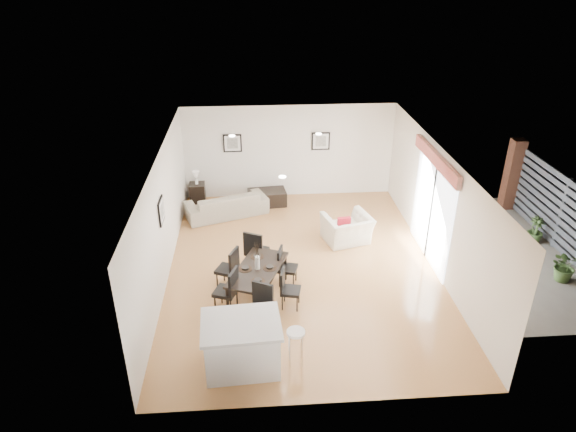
{
  "coord_description": "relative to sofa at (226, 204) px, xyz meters",
  "views": [
    {
      "loc": [
        -1.04,
        -9.86,
        6.39
      ],
      "look_at": [
        -0.29,
        0.4,
        1.12
      ],
      "focal_mm": 32.0,
      "sensor_mm": 36.0,
      "label": 1
    }
  ],
  "objects": [
    {
      "name": "bar_stool",
      "position": [
        1.39,
        -5.86,
        0.28
      ],
      "size": [
        0.32,
        0.32,
        0.7
      ],
      "color": "white",
      "rests_on": "ground"
    },
    {
      "name": "kitchen_island",
      "position": [
        0.47,
        -5.86,
        0.15
      ],
      "size": [
        1.39,
        1.1,
        0.93
      ],
      "rotation": [
        0.0,
        0.0,
        0.06
      ],
      "color": "white",
      "rests_on": "ground"
    },
    {
      "name": "dining_chair_wnear",
      "position": [
        0.21,
        -4.27,
        0.21
      ],
      "size": [
        0.55,
        0.55,
        0.95
      ],
      "rotation": [
        0.0,
        0.0,
        -1.93
      ],
      "color": "black",
      "rests_on": "ground"
    },
    {
      "name": "dining_chair_head",
      "position": [
        0.82,
        -4.84,
        0.21
      ],
      "size": [
        0.57,
        0.57,
        0.94
      ],
      "rotation": [
        0.0,
        0.0,
        -0.46
      ],
      "color": "black",
      "rests_on": "ground"
    },
    {
      "name": "dining_chair_wfar",
      "position": [
        0.21,
        -3.46,
        0.2
      ],
      "size": [
        0.55,
        0.55,
        0.93
      ],
      "rotation": [
        0.0,
        0.0,
        -1.98
      ],
      "color": "black",
      "rests_on": "ground"
    },
    {
      "name": "side_table",
      "position": [
        -0.85,
        0.85,
        -0.03
      ],
      "size": [
        0.45,
        0.45,
        0.58
      ],
      "primitive_type": "cube",
      "rotation": [
        0.0,
        0.0,
        0.03
      ],
      "color": "black",
      "rests_on": "ground"
    },
    {
      "name": "framed_print_back_right",
      "position": [
        2.7,
        1.17,
        1.33
      ],
      "size": [
        0.52,
        0.04,
        0.52
      ],
      "color": "black",
      "rests_on": "wall_back"
    },
    {
      "name": "armchair",
      "position": [
        3.02,
        -1.7,
        0.03
      ],
      "size": [
        1.3,
        1.21,
        0.71
      ],
      "primitive_type": "imported",
      "rotation": [
        0.0,
        0.0,
        3.42
      ],
      "color": "silver",
      "rests_on": "ground"
    },
    {
      "name": "framed_print_left_wall",
      "position": [
        -1.17,
        -3.0,
        1.33
      ],
      "size": [
        0.04,
        0.52,
        0.52
      ],
      "rotation": [
        0.0,
        0.0,
        1.57
      ],
      "color": "black",
      "rests_on": "wall_left"
    },
    {
      "name": "vase",
      "position": [
        0.78,
        -3.83,
        0.6
      ],
      "size": [
        0.78,
        1.2,
        0.61
      ],
      "color": "white",
      "rests_on": "dining_table"
    },
    {
      "name": "dining_chair_enear",
      "position": [
        1.36,
        -4.22,
        0.15
      ],
      "size": [
        0.45,
        0.45,
        0.84
      ],
      "rotation": [
        0.0,
        0.0,
        1.35
      ],
      "color": "black",
      "rests_on": "ground"
    },
    {
      "name": "dining_table",
      "position": [
        0.78,
        -3.83,
        0.29
      ],
      "size": [
        1.36,
        1.81,
        0.68
      ],
      "rotation": [
        0.0,
        0.0,
        -0.38
      ],
      "color": "black",
      "rests_on": "ground"
    },
    {
      "name": "dining_chair_foot",
      "position": [
        0.75,
        -2.83,
        0.23
      ],
      "size": [
        0.59,
        0.59,
        0.99
      ],
      "rotation": [
        0.0,
        0.0,
        2.71
      ],
      "color": "black",
      "rests_on": "ground"
    },
    {
      "name": "wall_right",
      "position": [
        4.8,
        -2.8,
        1.03
      ],
      "size": [
        0.04,
        8.0,
        2.7
      ],
      "primitive_type": "cube",
      "color": "white",
      "rests_on": "ground"
    },
    {
      "name": "wall_front",
      "position": [
        1.8,
        -6.8,
        1.03
      ],
      "size": [
        6.0,
        0.04,
        2.7
      ],
      "primitive_type": "cube",
      "color": "white",
      "rests_on": "ground"
    },
    {
      "name": "coffee_table",
      "position": [
        1.13,
        0.57,
        -0.11
      ],
      "size": [
        1.11,
        0.74,
        0.42
      ],
      "primitive_type": "cube",
      "rotation": [
        0.0,
        0.0,
        0.1
      ],
      "color": "black",
      "rests_on": "ground"
    },
    {
      "name": "ground",
      "position": [
        1.8,
        -2.8,
        -0.32
      ],
      "size": [
        8.0,
        8.0,
        0.0
      ],
      "primitive_type": "plane",
      "color": "#B9824C",
      "rests_on": "ground"
    },
    {
      "name": "courtyard_plant_a",
      "position": [
        7.47,
        -3.73,
        0.04
      ],
      "size": [
        0.75,
        0.68,
        0.72
      ],
      "primitive_type": "imported",
      "rotation": [
        0.0,
        0.0,
        -0.21
      ],
      "color": "#385223",
      "rests_on": "ground"
    },
    {
      "name": "cushion",
      "position": [
        2.92,
        -1.8,
        0.24
      ],
      "size": [
        0.33,
        0.14,
        0.32
      ],
      "primitive_type": "cube",
      "rotation": [
        0.0,
        0.0,
        3.26
      ],
      "color": "#AC1625",
      "rests_on": "armchair"
    },
    {
      "name": "sliding_door",
      "position": [
        4.76,
        -2.5,
        1.34
      ],
      "size": [
        0.12,
        2.7,
        2.57
      ],
      "color": "white",
      "rests_on": "wall_right"
    },
    {
      "name": "framed_print_back_left",
      "position": [
        0.2,
        1.17,
        1.33
      ],
      "size": [
        0.52,
        0.04,
        0.52
      ],
      "color": "black",
      "rests_on": "wall_back"
    },
    {
      "name": "courtyard_plant_b",
      "position": [
        7.64,
        -2.07,
        0.02
      ],
      "size": [
        0.42,
        0.42,
        0.67
      ],
      "primitive_type": "imported",
      "rotation": [
        0.0,
        0.0,
        0.12
      ],
      "color": "#385223",
      "rests_on": "ground"
    },
    {
      "name": "dining_chair_efar",
      "position": [
        1.36,
        -3.41,
        0.16
      ],
      "size": [
        0.47,
        0.47,
        0.86
      ],
      "rotation": [
        0.0,
        0.0,
        1.31
      ],
      "color": "black",
      "rests_on": "ground"
    },
    {
      "name": "wall_back",
      "position": [
        1.8,
        1.2,
        1.03
      ],
      "size": [
        6.0,
        0.04,
        2.7
      ],
      "primitive_type": "cube",
      "color": "white",
      "rests_on": "ground"
    },
    {
      "name": "courtyard",
      "position": [
        7.97,
        -1.94,
        0.6
      ],
      "size": [
        6.0,
        6.0,
        2.0
      ],
      "color": "gray",
      "rests_on": "ground"
    },
    {
      "name": "wall_left",
      "position": [
        -1.2,
        -2.8,
        1.03
      ],
      "size": [
        0.04,
        8.0,
        2.7
      ],
      "primitive_type": "cube",
      "color": "white",
      "rests_on": "ground"
    },
    {
      "name": "sofa",
      "position": [
        0.0,
        0.0,
        0.0
      ],
      "size": [
        2.36,
        1.55,
        0.64
      ],
      "primitive_type": "imported",
      "rotation": [
        0.0,
        0.0,
        3.49
      ],
      "color": "#A29983",
      "rests_on": "ground"
    },
    {
      "name": "table_lamp",
      "position": [
        -0.85,
        0.85,
        0.5
      ],
      "size": [
        0.2,
        0.2,
        0.38
      ],
      "color": "white",
      "rests_on": "side_table"
    },
    {
      "name": "ceiling",
      "position": [
        1.8,
        -2.8,
        2.38
      ],
      "size": [
        6.0,
        8.0,
        0.02
      ],
      "primitive_type": "cube",
      "color": "white",
      "rests_on": "wall_back"
    }
  ]
}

